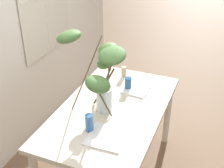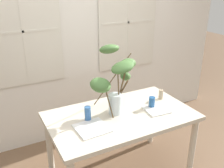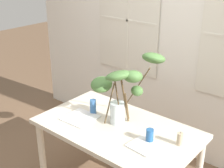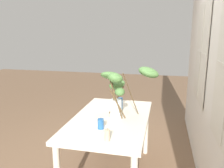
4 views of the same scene
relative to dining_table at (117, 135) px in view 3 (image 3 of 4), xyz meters
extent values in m
cube|color=silver|center=(0.00, 1.08, 0.82)|extent=(4.28, 0.12, 2.96)
cube|color=white|center=(-0.67, 1.01, 0.79)|extent=(0.78, 0.01, 1.16)
cube|color=silver|center=(-0.67, 1.01, 0.79)|extent=(0.85, 0.01, 1.23)
cube|color=silver|center=(-0.67, 1.00, 0.79)|extent=(0.02, 0.01, 1.16)
cube|color=silver|center=(-0.67, 1.00, 0.79)|extent=(0.78, 0.01, 0.02)
cube|color=beige|center=(0.00, 0.00, 0.07)|extent=(1.42, 0.83, 0.04)
cylinder|color=beige|center=(-0.65, -0.36, -0.31)|extent=(0.06, 0.06, 0.71)
cylinder|color=beige|center=(-0.65, 0.36, -0.31)|extent=(0.06, 0.06, 0.71)
cylinder|color=silver|center=(-0.04, 0.05, 0.19)|extent=(0.13, 0.13, 0.20)
cylinder|color=silver|center=(-0.04, 0.05, 0.13)|extent=(0.12, 0.12, 0.06)
cylinder|color=brown|center=(0.02, 0.23, 0.37)|extent=(0.37, 0.13, 0.55)
ellipsoid|color=#477038|center=(0.08, 0.41, 0.64)|extent=(0.27, 0.28, 0.17)
cylinder|color=brown|center=(-0.12, 0.04, 0.27)|extent=(0.04, 0.18, 0.34)
ellipsoid|color=#477038|center=(-0.20, 0.03, 0.43)|extent=(0.22, 0.24, 0.17)
cylinder|color=brown|center=(0.04, 0.09, 0.27)|extent=(0.09, 0.17, 0.33)
ellipsoid|color=#477038|center=(0.12, 0.12, 0.43)|extent=(0.15, 0.14, 0.11)
cylinder|color=brown|center=(0.03, 0.06, 0.34)|extent=(0.04, 0.16, 0.48)
ellipsoid|color=#477038|center=(0.11, 0.07, 0.57)|extent=(0.19, 0.20, 0.16)
cylinder|color=brown|center=(-0.01, 0.03, 0.34)|extent=(0.07, 0.06, 0.48)
ellipsoid|color=#477038|center=(0.01, 0.00, 0.58)|extent=(0.31, 0.31, 0.17)
cylinder|color=#386BAD|center=(-0.33, 0.05, 0.16)|extent=(0.06, 0.06, 0.14)
cylinder|color=#235693|center=(0.35, -0.02, 0.15)|extent=(0.06, 0.06, 0.11)
cube|color=white|center=(-0.36, -0.11, 0.10)|extent=(0.29, 0.29, 0.01)
cube|color=white|center=(0.36, -0.10, 0.10)|extent=(0.24, 0.24, 0.01)
cylinder|color=tan|center=(0.56, 0.10, 0.15)|extent=(0.05, 0.05, 0.11)
cylinder|color=black|center=(0.56, 0.10, 0.20)|extent=(0.00, 0.00, 0.01)
camera|label=1|loc=(-1.95, -0.80, 1.57)|focal=49.01mm
camera|label=2|loc=(-1.11, -1.92, 1.34)|focal=41.32mm
camera|label=3|loc=(1.49, -1.85, 1.51)|focal=49.83mm
camera|label=4|loc=(2.35, 0.56, 1.03)|focal=36.29mm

